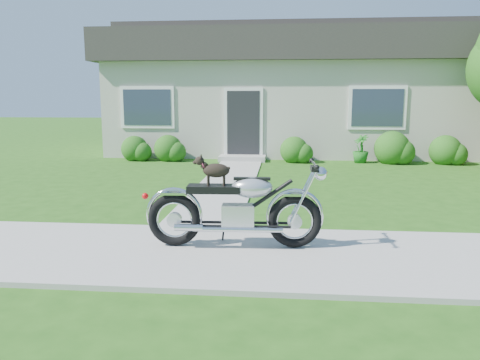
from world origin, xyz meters
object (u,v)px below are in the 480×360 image
(potted_plant_left, at_px, (138,149))
(potted_plant_right, at_px, (361,149))
(motorcycle_with_dog, at_px, (238,207))
(house, at_px, (291,90))

(potted_plant_left, xyz_separation_m, potted_plant_right, (6.70, 0.00, 0.08))
(potted_plant_right, distance_m, motorcycle_with_dog, 8.80)
(house, distance_m, potted_plant_right, 4.35)
(potted_plant_right, bearing_deg, potted_plant_left, 180.00)
(potted_plant_left, xyz_separation_m, motorcycle_with_dog, (3.88, -8.34, 0.21))
(motorcycle_with_dog, bearing_deg, potted_plant_right, 68.81)
(potted_plant_left, distance_m, motorcycle_with_dog, 9.20)
(house, height_order, motorcycle_with_dog, house)
(potted_plant_left, height_order, potted_plant_right, potted_plant_right)
(potted_plant_left, relative_size, motorcycle_with_dog, 0.30)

